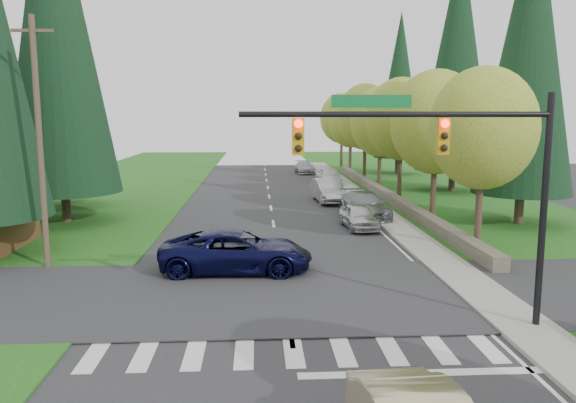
{
  "coord_description": "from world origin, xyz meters",
  "views": [
    {
      "loc": [
        -0.93,
        -10.77,
        6.16
      ],
      "look_at": [
        0.29,
        11.15,
        2.8
      ],
      "focal_mm": 35.0,
      "sensor_mm": 36.0,
      "label": 1
    }
  ],
  "objects": [
    {
      "name": "grass_east",
      "position": [
        13.0,
        20.0,
        0.03
      ],
      "size": [
        14.0,
        110.0,
        0.06
      ],
      "primitive_type": "cube",
      "color": "#205215",
      "rests_on": "ground"
    },
    {
      "name": "grass_west",
      "position": [
        -13.0,
        20.0,
        0.03
      ],
      "size": [
        14.0,
        110.0,
        0.06
      ],
      "primitive_type": "cube",
      "color": "#205215",
      "rests_on": "ground"
    },
    {
      "name": "cross_street",
      "position": [
        0.0,
        8.0,
        0.0
      ],
      "size": [
        120.0,
        8.0,
        0.1
      ],
      "primitive_type": "cube",
      "color": "#28282B",
      "rests_on": "ground"
    },
    {
      "name": "sidewalk_east",
      "position": [
        6.9,
        22.0,
        0.07
      ],
      "size": [
        1.8,
        80.0,
        0.13
      ],
      "primitive_type": "cube",
      "color": "gray",
      "rests_on": "ground"
    },
    {
      "name": "curb_east",
      "position": [
        6.05,
        22.0,
        0.07
      ],
      "size": [
        0.2,
        80.0,
        0.13
      ],
      "primitive_type": "cube",
      "color": "gray",
      "rests_on": "ground"
    },
    {
      "name": "stone_wall_north",
      "position": [
        8.6,
        30.0,
        0.35
      ],
      "size": [
        0.7,
        40.0,
        0.7
      ],
      "primitive_type": "cube",
      "color": "#4C4438",
      "rests_on": "ground"
    },
    {
      "name": "traffic_signal",
      "position": [
        4.37,
        4.5,
        4.98
      ],
      "size": [
        8.7,
        0.37,
        6.8
      ],
      "color": "black",
      "rests_on": "ground"
    },
    {
      "name": "utility_pole",
      "position": [
        -9.5,
        12.0,
        5.14
      ],
      "size": [
        1.6,
        0.24,
        10.0
      ],
      "color": "#473828",
      "rests_on": "ground"
    },
    {
      "name": "decid_tree_0",
      "position": [
        9.2,
        14.0,
        5.6
      ],
      "size": [
        4.8,
        4.8,
        8.37
      ],
      "color": "#38281C",
      "rests_on": "ground"
    },
    {
      "name": "decid_tree_1",
      "position": [
        9.3,
        21.0,
        5.8
      ],
      "size": [
        5.2,
        5.2,
        8.8
      ],
      "color": "#38281C",
      "rests_on": "ground"
    },
    {
      "name": "decid_tree_2",
      "position": [
        9.1,
        28.0,
        5.93
      ],
      "size": [
        5.0,
        5.0,
        8.82
      ],
      "color": "#38281C",
      "rests_on": "ground"
    },
    {
      "name": "decid_tree_3",
      "position": [
        9.2,
        35.0,
        5.66
      ],
      "size": [
        5.0,
        5.0,
        8.55
      ],
      "color": "#38281C",
      "rests_on": "ground"
    },
    {
      "name": "decid_tree_4",
      "position": [
        9.3,
        42.0,
        6.06
      ],
      "size": [
        5.4,
        5.4,
        9.18
      ],
      "color": "#38281C",
      "rests_on": "ground"
    },
    {
      "name": "decid_tree_5",
      "position": [
        9.1,
        49.0,
        5.53
      ],
      "size": [
        4.8,
        4.8,
        8.3
      ],
      "color": "#38281C",
      "rests_on": "ground"
    },
    {
      "name": "decid_tree_6",
      "position": [
        9.2,
        56.0,
        5.86
      ],
      "size": [
        5.2,
        5.2,
        8.86
      ],
      "color": "#38281C",
      "rests_on": "ground"
    },
    {
      "name": "conifer_w_c",
      "position": [
        -12.0,
        22.0,
        11.29
      ],
      "size": [
        6.46,
        6.46,
        20.8
      ],
      "color": "#38281C",
      "rests_on": "ground"
    },
    {
      "name": "conifer_w_e",
      "position": [
        -14.0,
        28.0,
        10.29
      ],
      "size": [
        5.78,
        5.78,
        18.8
      ],
      "color": "#38281C",
      "rests_on": "ground"
    },
    {
      "name": "conifer_e_a",
      "position": [
        14.0,
        20.0,
        9.79
      ],
      "size": [
        5.44,
        5.44,
        17.8
      ],
      "color": "#38281C",
      "rests_on": "ground"
    },
    {
      "name": "conifer_e_b",
      "position": [
        15.0,
        34.0,
        10.79
      ],
      "size": [
        6.12,
        6.12,
        19.8
      ],
      "color": "#38281C",
      "rests_on": "ground"
    },
    {
      "name": "conifer_e_c",
      "position": [
        14.0,
        48.0,
        9.29
      ],
      "size": [
        5.1,
        5.1,
        16.8
      ],
      "color": "#38281C",
      "rests_on": "ground"
    },
    {
      "name": "suv_navy",
      "position": [
        -1.77,
        11.0,
        0.83
      ],
      "size": [
        6.08,
        2.95,
        1.67
      ],
      "primitive_type": "imported",
      "rotation": [
        0.0,
        0.0,
        1.54
      ],
      "color": "black",
      "rests_on": "ground"
    },
    {
      "name": "parked_car_a",
      "position": [
        4.66,
        19.39,
        0.67
      ],
      "size": [
        1.89,
        4.07,
        1.35
      ],
      "primitive_type": "imported",
      "rotation": [
        0.0,
        0.0,
        0.08
      ],
      "color": "silver",
      "rests_on": "ground"
    },
    {
      "name": "parked_car_b",
      "position": [
        5.6,
        22.57,
        0.78
      ],
      "size": [
        2.74,
        5.57,
        1.56
      ],
      "primitive_type": "imported",
      "rotation": [
        0.0,
        0.0,
        0.11
      ],
      "color": "gray",
      "rests_on": "ground"
    },
    {
      "name": "parked_car_c",
      "position": [
        4.2,
        29.0,
        0.82
      ],
      "size": [
        2.14,
        5.13,
        1.65
      ],
      "primitive_type": "imported",
      "rotation": [
        0.0,
        0.0,
        0.08
      ],
      "color": "#B5B4B9",
      "rests_on": "ground"
    },
    {
      "name": "parked_car_d",
      "position": [
        5.6,
        39.33,
        0.78
      ],
      "size": [
        2.2,
        4.73,
        1.57
      ],
      "primitive_type": "imported",
      "rotation": [
        0.0,
        0.0,
        0.08
      ],
      "color": "silver",
      "rests_on": "ground"
    },
    {
      "name": "parked_car_e",
      "position": [
        4.2,
        49.47,
        0.64
      ],
      "size": [
        2.05,
        4.52,
        1.28
      ],
      "primitive_type": "imported",
      "rotation": [
        0.0,
        0.0,
        0.06
      ],
      "color": "#9C9CA0",
      "rests_on": "ground"
    }
  ]
}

